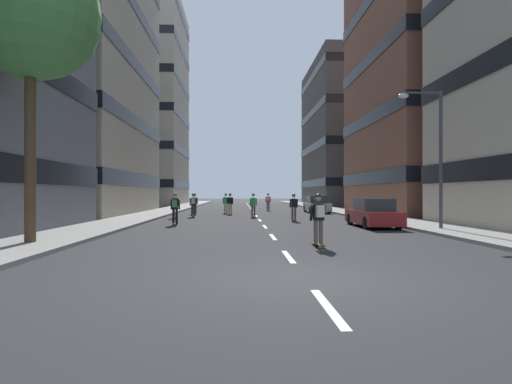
% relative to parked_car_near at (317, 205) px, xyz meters
% --- Properties ---
extents(ground_plane, '(177.06, 177.06, 0.00)m').
position_rel_parked_car_near_xyz_m(ground_plane, '(-5.70, 1.93, -0.70)').
color(ground_plane, '#28282B').
extents(sidewalk_left, '(3.16, 81.15, 0.14)m').
position_rel_parked_car_near_xyz_m(sidewalk_left, '(-14.18, 5.62, -0.63)').
color(sidewalk_left, gray).
rests_on(sidewalk_left, ground_plane).
extents(sidewalk_right, '(3.16, 81.15, 0.14)m').
position_rel_parked_car_near_xyz_m(sidewalk_right, '(2.78, 5.62, -0.63)').
color(sidewalk_right, gray).
rests_on(sidewalk_right, ground_plane).
extents(lane_markings, '(0.16, 67.20, 0.01)m').
position_rel_parked_car_near_xyz_m(lane_markings, '(-5.70, 2.92, -0.70)').
color(lane_markings, silver).
rests_on(lane_markings, ground_plane).
extents(building_left_mid, '(15.23, 18.36, 24.28)m').
position_rel_parked_car_near_xyz_m(building_left_mid, '(-23.32, -1.12, 11.53)').
color(building_left_mid, '#B2A893').
rests_on(building_left_mid, ground_plane).
extents(building_left_far, '(15.23, 16.62, 30.90)m').
position_rel_parked_car_near_xyz_m(building_left_far, '(-23.32, 25.88, 14.84)').
color(building_left_far, '#B2A893').
rests_on(building_left_far, ground_plane).
extents(building_right_mid, '(15.23, 16.23, 25.97)m').
position_rel_parked_car_near_xyz_m(building_right_mid, '(11.91, -1.12, 12.38)').
color(building_right_mid, brown).
rests_on(building_right_mid, ground_plane).
extents(building_right_far, '(15.23, 20.13, 21.99)m').
position_rel_parked_car_near_xyz_m(building_right_far, '(11.91, 25.88, 10.39)').
color(building_right_far, '#4C4744').
rests_on(building_right_far, ground_plane).
extents(parked_car_near, '(1.82, 4.40, 1.52)m').
position_rel_parked_car_near_xyz_m(parked_car_near, '(0.00, 0.00, 0.00)').
color(parked_car_near, '#B2B7BF').
rests_on(parked_car_near, ground_plane).
extents(parked_car_mid, '(1.82, 4.40, 1.52)m').
position_rel_parked_car_near_xyz_m(parked_car_mid, '(0.00, -15.07, 0.00)').
color(parked_car_mid, maroon).
rests_on(parked_car_mid, ground_plane).
extents(street_tree_near, '(4.57, 4.57, 10.13)m').
position_rel_parked_car_near_xyz_m(street_tree_near, '(-14.18, -21.97, 7.24)').
color(street_tree_near, '#4C3823').
rests_on(street_tree_near, sidewalk_left).
extents(streetlamp_right, '(2.13, 0.30, 6.50)m').
position_rel_parked_car_near_xyz_m(streetlamp_right, '(2.09, -17.39, 3.44)').
color(streetlamp_right, '#3F3F44').
rests_on(streetlamp_right, sidewalk_right).
extents(skater_0, '(0.53, 0.90, 1.78)m').
position_rel_parked_car_near_xyz_m(skater_0, '(-11.64, -7.16, 0.32)').
color(skater_0, brown).
rests_on(skater_0, ground_plane).
extents(skater_1, '(0.53, 0.90, 1.78)m').
position_rel_parked_car_near_xyz_m(skater_1, '(-8.23, -0.83, 0.29)').
color(skater_1, brown).
rests_on(skater_1, ground_plane).
extents(skater_2, '(0.53, 0.90, 1.78)m').
position_rel_parked_car_near_xyz_m(skater_2, '(-3.57, -10.49, 0.29)').
color(skater_2, brown).
rests_on(skater_2, ground_plane).
extents(skater_3, '(0.56, 0.92, 1.78)m').
position_rel_parked_car_near_xyz_m(skater_3, '(-7.81, -2.54, 0.29)').
color(skater_3, brown).
rests_on(skater_3, ground_plane).
extents(skater_4, '(0.56, 0.92, 1.78)m').
position_rel_parked_car_near_xyz_m(skater_4, '(-4.43, -22.57, 0.32)').
color(skater_4, brown).
rests_on(skater_4, ground_plane).
extents(skater_5, '(0.55, 0.92, 1.78)m').
position_rel_parked_car_near_xyz_m(skater_5, '(-10.49, -5.94, 0.32)').
color(skater_5, brown).
rests_on(skater_5, ground_plane).
extents(skater_6, '(0.55, 0.92, 1.78)m').
position_rel_parked_car_near_xyz_m(skater_6, '(-6.01, -6.31, 0.29)').
color(skater_6, brown).
rests_on(skater_6, ground_plane).
extents(skater_7, '(0.53, 0.90, 1.78)m').
position_rel_parked_car_near_xyz_m(skater_7, '(-10.76, -2.52, 0.29)').
color(skater_7, brown).
rests_on(skater_7, ground_plane).
extents(skater_8, '(0.55, 0.91, 1.78)m').
position_rel_parked_car_near_xyz_m(skater_8, '(-4.08, 4.69, 0.32)').
color(skater_8, brown).
rests_on(skater_8, ground_plane).
extents(skater_9, '(0.53, 0.90, 1.78)m').
position_rel_parked_car_near_xyz_m(skater_9, '(-10.68, -13.29, 0.32)').
color(skater_9, brown).
rests_on(skater_9, ground_plane).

